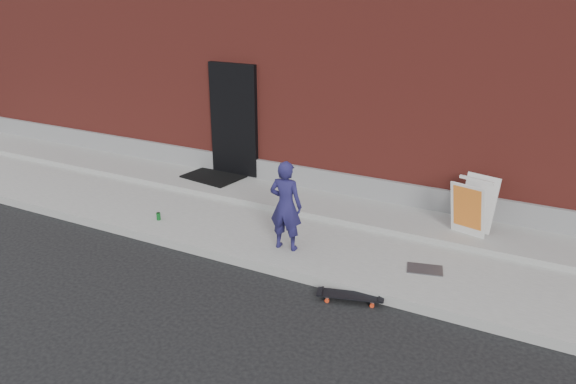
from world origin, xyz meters
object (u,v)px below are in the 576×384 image
Objects in this scene: child at (286,206)px; skateboard at (350,296)px; pizza_sign at (473,206)px; soda_can at (158,216)px.

skateboard is at bearing 146.93° from child.
pizza_sign is at bearing 65.98° from skateboard.
skateboard is at bearing -114.02° from pizza_sign.
soda_can is at bearing -2.98° from child.
pizza_sign reaches higher than skateboard.
child is at bearing 1.71° from soda_can.
skateboard is 0.98× the size of pizza_sign.
child is 2.53m from soda_can.
pizza_sign is 7.01× the size of soda_can.
pizza_sign is (1.07, 2.41, 0.63)m from skateboard.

